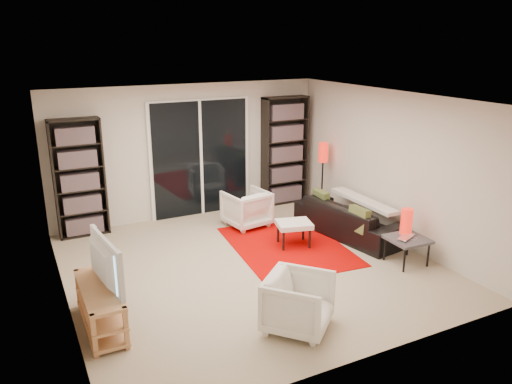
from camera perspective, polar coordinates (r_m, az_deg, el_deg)
floor at (r=7.32m, az=-0.70°, el=-8.39°), size 5.00×5.00×0.00m
wall_back at (r=9.13m, az=-7.65°, el=4.65°), size 5.00×0.02×2.40m
wall_front at (r=4.90m, az=12.27°, el=-6.84°), size 5.00×0.02×2.40m
wall_left at (r=6.27m, az=-21.77°, el=-2.32°), size 0.02×5.00×2.40m
wall_right at (r=8.25m, az=15.09°, el=2.85°), size 0.02×5.00×2.40m
ceiling at (r=6.65m, az=-0.78°, el=10.62°), size 5.00×5.00×0.02m
sliding_door at (r=9.20m, az=-6.36°, el=3.83°), size 1.92×0.08×2.16m
bookshelf_left at (r=8.61m, az=-19.54°, el=1.47°), size 0.80×0.30×1.95m
bookshelf_right at (r=9.79m, az=3.30°, el=4.72°), size 0.90×0.30×2.10m
tv_stand at (r=6.04m, az=-17.36°, el=-12.34°), size 0.39×1.21×0.50m
tv at (r=5.81m, az=-17.62°, el=-7.81°), size 0.24×1.00×0.57m
rug at (r=7.97m, az=3.61°, el=-6.16°), size 1.86×2.38×0.01m
sofa at (r=8.45m, az=10.61°, el=-3.01°), size 1.07×2.05×0.57m
armchair_back at (r=8.69m, az=-1.09°, el=-1.88°), size 0.78×0.80×0.64m
armchair_front at (r=5.74m, az=4.87°, el=-12.51°), size 0.99×0.99×0.65m
ottoman at (r=7.88m, az=4.36°, el=-3.82°), size 0.62×0.55×0.40m
side_table at (r=7.57m, az=16.90°, el=-5.32°), size 0.56×0.56×0.40m
laptop at (r=7.51m, az=17.11°, el=-5.06°), size 0.41×0.35×0.03m
table_lamp at (r=7.63m, az=16.82°, el=-3.25°), size 0.17×0.17×0.39m
floor_lamp at (r=9.35m, az=7.67°, el=3.67°), size 0.20×0.20×1.32m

